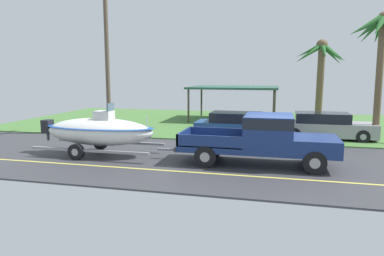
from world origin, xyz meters
TOP-DOWN VIEW (x-y plane):
  - ground at (0.00, 8.38)m, footprint 36.00×22.00m
  - pickup_truck_towing at (-0.36, -0.11)m, footprint 5.99×2.09m
  - boat_on_trailer at (-7.26, -0.11)m, footprint 6.09×2.23m
  - parked_sedan_near at (2.37, 6.04)m, footprint 4.75×1.82m
  - parked_sedan_far at (-1.98, 5.14)m, footprint 4.68×1.82m
  - carport_awning at (-3.18, 12.22)m, footprint 6.20×4.65m
  - palm_tree_near_left at (4.62, 5.78)m, footprint 3.21×3.02m
  - palm_tree_mid at (2.53, 10.92)m, footprint 3.45×2.82m
  - utility_pole at (-9.43, 5.13)m, footprint 0.24×1.80m

SIDE VIEW (x-z plane):
  - ground at x=0.00m, z-range -0.07..0.04m
  - parked_sedan_far at x=-1.98m, z-range -0.02..1.36m
  - parked_sedan_near at x=2.37m, z-range -0.02..1.36m
  - boat_on_trailer at x=-7.26m, z-range -0.09..2.11m
  - pickup_truck_towing at x=-0.36m, z-range 0.11..1.99m
  - carport_awning at x=-3.18m, z-range 1.11..3.58m
  - palm_tree_mid at x=2.53m, z-range 1.34..6.88m
  - utility_pole at x=-9.43m, z-range 0.16..8.94m
  - palm_tree_near_left at x=4.62m, z-range 1.82..8.13m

